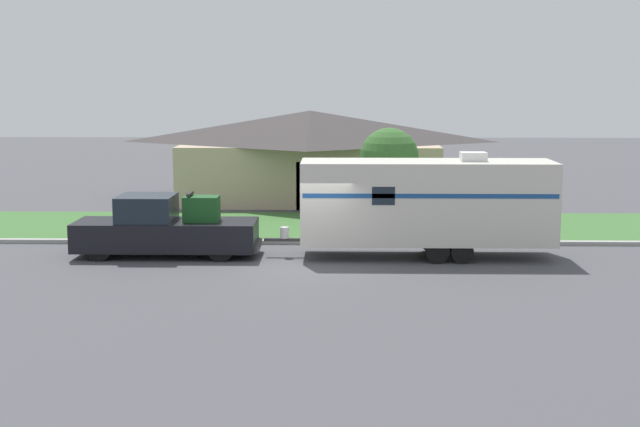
% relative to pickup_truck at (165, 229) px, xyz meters
% --- Properties ---
extents(ground_plane, '(120.00, 120.00, 0.00)m').
position_rel_pickup_truck_xyz_m(ground_plane, '(4.76, -1.58, -0.87)').
color(ground_plane, '#47474C').
extents(curb_strip, '(80.00, 0.30, 0.14)m').
position_rel_pickup_truck_xyz_m(curb_strip, '(4.76, 2.17, -0.80)').
color(curb_strip, '#999993').
rests_on(curb_strip, ground_plane).
extents(lawn_strip, '(80.00, 7.00, 0.03)m').
position_rel_pickup_truck_xyz_m(lawn_strip, '(4.76, 5.82, -0.86)').
color(lawn_strip, '#3D6B33').
rests_on(lawn_strip, ground_plane).
extents(house_across_street, '(12.61, 8.15, 4.17)m').
position_rel_pickup_truck_xyz_m(house_across_street, '(4.23, 13.98, 1.29)').
color(house_across_street, tan).
rests_on(house_across_street, ground_plane).
extents(pickup_truck, '(5.91, 1.97, 2.06)m').
position_rel_pickup_truck_xyz_m(pickup_truck, '(0.00, 0.00, 0.00)').
color(pickup_truck, black).
rests_on(pickup_truck, ground_plane).
extents(travel_trailer, '(9.17, 2.23, 3.37)m').
position_rel_pickup_truck_xyz_m(travel_trailer, '(8.38, -0.00, 0.91)').
color(travel_trailer, black).
rests_on(travel_trailer, ground_plane).
extents(mailbox, '(0.48, 0.20, 1.27)m').
position_rel_pickup_truck_xyz_m(mailbox, '(-0.88, 2.86, 0.10)').
color(mailbox, brown).
rests_on(mailbox, ground_plane).
extents(tree_in_yard, '(2.28, 2.28, 3.79)m').
position_rel_pickup_truck_xyz_m(tree_in_yard, '(7.52, 6.26, 1.77)').
color(tree_in_yard, brown).
rests_on(tree_in_yard, ground_plane).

